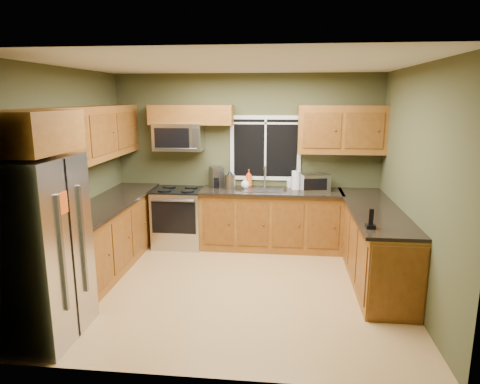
% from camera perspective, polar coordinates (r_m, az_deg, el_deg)
% --- Properties ---
extents(floor, '(4.20, 4.20, 0.00)m').
position_cam_1_polar(floor, '(5.51, -0.93, -12.54)').
color(floor, '#B0854D').
rests_on(floor, ground).
extents(ceiling, '(4.20, 4.20, 0.00)m').
position_cam_1_polar(ceiling, '(5.01, -1.04, 16.70)').
color(ceiling, white).
rests_on(ceiling, back_wall).
extents(back_wall, '(4.20, 0.00, 4.20)m').
position_cam_1_polar(back_wall, '(6.86, 0.88, 4.25)').
color(back_wall, '#434527').
rests_on(back_wall, ground).
extents(front_wall, '(4.20, 0.00, 4.20)m').
position_cam_1_polar(front_wall, '(3.36, -4.77, -4.54)').
color(front_wall, '#434527').
rests_on(front_wall, ground).
extents(left_wall, '(0.00, 3.60, 3.60)m').
position_cam_1_polar(left_wall, '(5.74, -22.29, 1.69)').
color(left_wall, '#434527').
rests_on(left_wall, ground).
extents(right_wall, '(0.00, 3.60, 3.60)m').
position_cam_1_polar(right_wall, '(5.27, 22.34, 0.79)').
color(right_wall, '#434527').
rests_on(right_wall, ground).
extents(window, '(1.12, 0.03, 1.02)m').
position_cam_1_polar(window, '(6.79, 3.40, 5.88)').
color(window, white).
rests_on(window, back_wall).
extents(base_cabinets_left, '(0.60, 2.65, 0.90)m').
position_cam_1_polar(base_cabinets_left, '(6.24, -17.11, -5.65)').
color(base_cabinets_left, brown).
rests_on(base_cabinets_left, ground).
extents(countertop_left, '(0.65, 2.65, 0.04)m').
position_cam_1_polar(countertop_left, '(6.10, -17.18, -1.46)').
color(countertop_left, black).
rests_on(countertop_left, base_cabinets_left).
extents(base_cabinets_back, '(2.17, 0.60, 0.90)m').
position_cam_1_polar(base_cabinets_back, '(6.73, 4.15, -3.79)').
color(base_cabinets_back, brown).
rests_on(base_cabinets_back, ground).
extents(countertop_back, '(2.17, 0.65, 0.04)m').
position_cam_1_polar(countertop_back, '(6.59, 4.20, 0.08)').
color(countertop_back, black).
rests_on(countertop_back, base_cabinets_back).
extents(base_cabinets_peninsula, '(0.60, 2.52, 0.90)m').
position_cam_1_polar(base_cabinets_peninsula, '(5.93, 17.39, -6.61)').
color(base_cabinets_peninsula, brown).
rests_on(base_cabinets_peninsula, ground).
extents(countertop_peninsula, '(0.65, 2.50, 0.04)m').
position_cam_1_polar(countertop_peninsula, '(5.80, 17.43, -2.19)').
color(countertop_peninsula, black).
rests_on(countertop_peninsula, base_cabinets_peninsula).
extents(upper_cabinets_left, '(0.33, 2.65, 0.72)m').
position_cam_1_polar(upper_cabinets_left, '(6.02, -19.17, 7.31)').
color(upper_cabinets_left, brown).
rests_on(upper_cabinets_left, left_wall).
extents(upper_cabinets_back_left, '(1.30, 0.33, 0.30)m').
position_cam_1_polar(upper_cabinets_back_left, '(6.76, -6.54, 10.19)').
color(upper_cabinets_back_left, brown).
rests_on(upper_cabinets_back_left, back_wall).
extents(upper_cabinets_back_right, '(1.30, 0.33, 0.72)m').
position_cam_1_polar(upper_cabinets_back_right, '(6.66, 13.41, 8.09)').
color(upper_cabinets_back_right, brown).
rests_on(upper_cabinets_back_right, back_wall).
extents(upper_cabinet_over_fridge, '(0.72, 0.90, 0.38)m').
position_cam_1_polar(upper_cabinet_over_fridge, '(4.36, -26.87, 7.18)').
color(upper_cabinet_over_fridge, brown).
rests_on(upper_cabinet_over_fridge, left_wall).
extents(refrigerator, '(0.74, 0.90, 1.80)m').
position_cam_1_polar(refrigerator, '(4.58, -25.46, -6.99)').
color(refrigerator, '#B7B7BC').
rests_on(refrigerator, ground).
extents(range, '(0.76, 0.69, 0.94)m').
position_cam_1_polar(range, '(6.90, -8.14, -3.32)').
color(range, '#B7B7BC').
rests_on(range, ground).
extents(microwave, '(0.76, 0.41, 0.42)m').
position_cam_1_polar(microwave, '(6.80, -8.19, 7.28)').
color(microwave, '#B7B7BC').
rests_on(microwave, back_wall).
extents(sink, '(0.60, 0.42, 0.36)m').
position_cam_1_polar(sink, '(6.60, 3.21, 0.41)').
color(sink, slate).
rests_on(sink, countertop_back).
extents(toaster_oven, '(0.47, 0.40, 0.26)m').
position_cam_1_polar(toaster_oven, '(6.60, 9.93, 1.27)').
color(toaster_oven, '#B7B7BC').
rests_on(toaster_oven, countertop_back).
extents(coffee_maker, '(0.27, 0.30, 0.31)m').
position_cam_1_polar(coffee_maker, '(6.80, -3.16, 1.92)').
color(coffee_maker, slate).
rests_on(coffee_maker, countertop_back).
extents(kettle, '(0.21, 0.21, 0.29)m').
position_cam_1_polar(kettle, '(6.58, -1.35, 1.48)').
color(kettle, '#B7B7BC').
rests_on(kettle, countertop_back).
extents(paper_towel_roll, '(0.16, 0.16, 0.32)m').
position_cam_1_polar(paper_towel_roll, '(6.65, 7.43, 1.57)').
color(paper_towel_roll, white).
rests_on(paper_towel_roll, countertop_back).
extents(soap_bottle_a, '(0.11, 0.11, 0.28)m').
position_cam_1_polar(soap_bottle_a, '(6.80, 1.19, 1.86)').
color(soap_bottle_a, '#F05616').
rests_on(soap_bottle_a, countertop_back).
extents(soap_bottle_b, '(0.10, 0.10, 0.18)m').
position_cam_1_polar(soap_bottle_b, '(6.78, 6.69, 1.33)').
color(soap_bottle_b, white).
rests_on(soap_bottle_b, countertop_back).
extents(soap_bottle_c, '(0.17, 0.17, 0.17)m').
position_cam_1_polar(soap_bottle_c, '(6.69, 0.69, 1.23)').
color(soap_bottle_c, white).
rests_on(soap_bottle_c, countertop_back).
extents(cordless_phone, '(0.10, 0.10, 0.22)m').
position_cam_1_polar(cordless_phone, '(4.86, 17.02, -3.90)').
color(cordless_phone, black).
rests_on(cordless_phone, countertop_peninsula).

